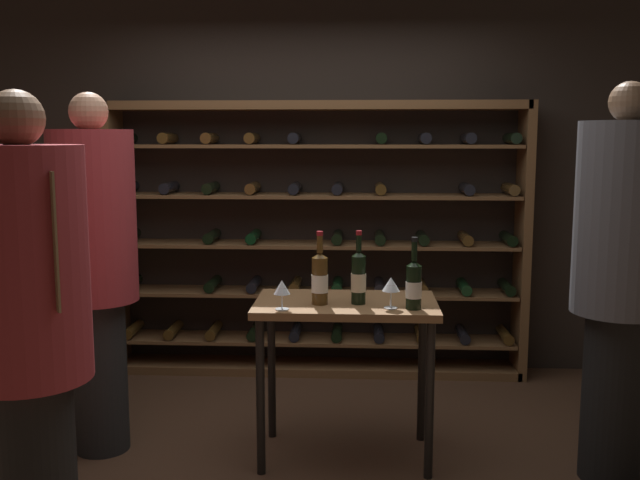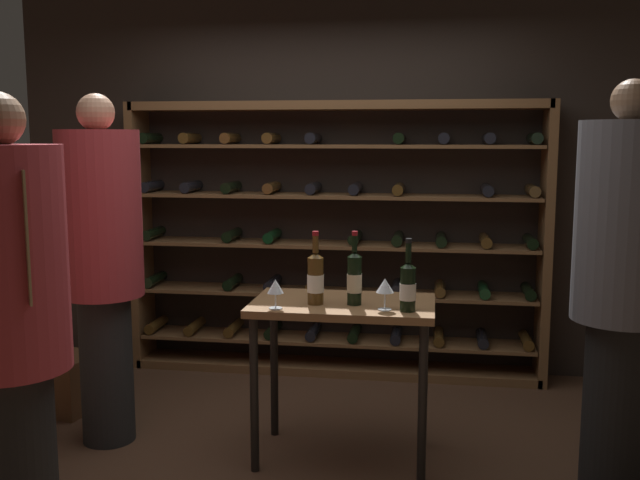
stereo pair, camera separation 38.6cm
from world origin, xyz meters
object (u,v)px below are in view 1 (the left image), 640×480
at_px(wine_bottle_black_capsule, 414,284).
at_px(wine_rack, 317,241).
at_px(person_guest_plum_blouse, 620,265).
at_px(wine_glass_stemmed_left, 391,285).
at_px(person_bystander_dark_jacket, 95,257).
at_px(wine_bottle_amber_reserve, 359,277).
at_px(tasting_table, 346,323).
at_px(wine_crate, 40,391).
at_px(person_host_in_suit, 27,320).
at_px(wine_glass_stemmed_right, 282,288).
at_px(wine_bottle_green_slim, 320,278).

bearing_deg(wine_bottle_black_capsule, wine_rack, 110.15).
bearing_deg(person_guest_plum_blouse, wine_rack, -171.80).
bearing_deg(wine_rack, wine_glass_stemmed_left, -73.52).
bearing_deg(person_guest_plum_blouse, person_bystander_dark_jacket, -130.60).
bearing_deg(wine_bottle_amber_reserve, tasting_table, 138.44).
xyz_separation_m(wine_rack, tasting_table, (0.23, -1.39, -0.23)).
xyz_separation_m(tasting_table, wine_crate, (-1.85, 0.41, -0.56)).
xyz_separation_m(person_guest_plum_blouse, wine_crate, (-3.17, 0.59, -0.91)).
bearing_deg(tasting_table, wine_bottle_amber_reserve, -41.56).
distance_m(person_host_in_suit, wine_glass_stemmed_left, 1.70).
xyz_separation_m(tasting_table, person_guest_plum_blouse, (1.32, -0.18, 0.35)).
bearing_deg(person_guest_plum_blouse, person_host_in_suit, -105.17).
bearing_deg(tasting_table, wine_glass_stemmed_left, -33.50).
xyz_separation_m(wine_glass_stemmed_left, wine_glass_stemmed_right, (-0.54, -0.06, -0.01)).
bearing_deg(wine_glass_stemmed_left, wine_crate, 164.88).
bearing_deg(tasting_table, wine_crate, 167.46).
relative_size(person_bystander_dark_jacket, wine_crate, 4.00).
height_order(wine_rack, person_host_in_suit, wine_rack).
height_order(wine_rack, wine_bottle_amber_reserve, wine_rack).
bearing_deg(wine_crate, wine_rack, 31.33).
bearing_deg(wine_rack, tasting_table, -80.58).
bearing_deg(person_host_in_suit, wine_bottle_green_slim, 97.18).
xyz_separation_m(wine_crate, wine_glass_stemmed_left, (2.07, -0.56, 0.79)).
height_order(wine_bottle_green_slim, wine_glass_stemmed_left, wine_bottle_green_slim).
relative_size(wine_bottle_amber_reserve, wine_glass_stemmed_right, 2.54).
xyz_separation_m(wine_rack, wine_bottle_amber_reserve, (0.30, -1.45, 0.03)).
relative_size(wine_bottle_black_capsule, wine_bottle_amber_reserve, 0.95).
xyz_separation_m(tasting_table, wine_glass_stemmed_right, (-0.31, -0.21, 0.22)).
bearing_deg(wine_rack, wine_bottle_amber_reserve, -78.47).
bearing_deg(person_bystander_dark_jacket, wine_bottle_green_slim, -103.12).
bearing_deg(wine_rack, wine_bottle_black_capsule, -69.85).
height_order(person_host_in_suit, wine_crate, person_host_in_suit).
height_order(person_guest_plum_blouse, wine_bottle_green_slim, person_guest_plum_blouse).
relative_size(person_guest_plum_blouse, wine_bottle_green_slim, 5.20).
bearing_deg(wine_glass_stemmed_right, tasting_table, 33.66).
distance_m(wine_rack, wine_bottle_amber_reserve, 1.48).
distance_m(person_guest_plum_blouse, wine_bottle_black_capsule, 0.99).
bearing_deg(wine_bottle_amber_reserve, wine_bottle_green_slim, -174.75).
distance_m(tasting_table, wine_bottle_black_capsule, 0.44).
distance_m(wine_crate, wine_bottle_green_slim, 1.96).
height_order(person_guest_plum_blouse, person_bystander_dark_jacket, person_guest_plum_blouse).
xyz_separation_m(wine_rack, wine_glass_stemmed_right, (-0.08, -1.60, -0.00)).
height_order(tasting_table, person_bystander_dark_jacket, person_bystander_dark_jacket).
height_order(wine_glass_stemmed_left, wine_glass_stemmed_right, wine_glass_stemmed_left).
xyz_separation_m(wine_crate, wine_bottle_amber_reserve, (1.91, -0.47, 0.81)).
relative_size(wine_bottle_black_capsule, wine_glass_stemmed_right, 2.43).
relative_size(wine_rack, wine_bottle_black_capsule, 8.21).
bearing_deg(tasting_table, wine_glass_stemmed_right, -146.34).
xyz_separation_m(person_bystander_dark_jacket, wine_glass_stemmed_left, (1.55, -0.16, -0.10)).
bearing_deg(wine_bottle_black_capsule, wine_bottle_amber_reserve, 160.29).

